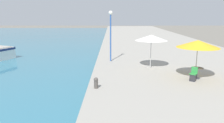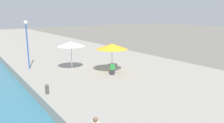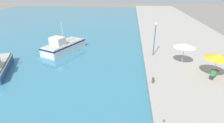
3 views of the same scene
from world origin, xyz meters
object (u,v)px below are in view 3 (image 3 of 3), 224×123
at_px(mooring_bollard, 153,80).
at_px(cafe_umbrella_pink, 218,56).
at_px(fishing_boat_mid, 64,46).
at_px(cafe_table, 215,72).
at_px(cafe_chair_left, 212,76).
at_px(cafe_umbrella_white, 185,45).
at_px(lamppost, 155,34).

bearing_deg(mooring_bollard, cafe_umbrella_pink, 16.93).
height_order(fishing_boat_mid, cafe_table, fishing_boat_mid).
relative_size(fishing_boat_mid, cafe_chair_left, 8.51).
bearing_deg(cafe_umbrella_white, mooring_bollard, -129.07).
bearing_deg(fishing_boat_mid, lamppost, 15.00).
distance_m(cafe_chair_left, lamppost, 8.66).
xyz_separation_m(fishing_boat_mid, cafe_chair_left, (19.05, -8.08, 0.11)).
relative_size(cafe_umbrella_pink, cafe_table, 3.46).
height_order(fishing_boat_mid, lamppost, lamppost).
bearing_deg(cafe_umbrella_white, cafe_umbrella_pink, -49.52).
height_order(cafe_table, cafe_chair_left, cafe_chair_left).
xyz_separation_m(fishing_boat_mid, lamppost, (13.65, -1.91, 2.88)).
height_order(cafe_umbrella_white, cafe_table, cafe_umbrella_white).
distance_m(fishing_boat_mid, cafe_table, 20.90).
xyz_separation_m(cafe_umbrella_pink, cafe_umbrella_white, (-2.54, 2.97, 0.09)).
bearing_deg(cafe_chair_left, cafe_umbrella_white, -19.79).
height_order(fishing_boat_mid, cafe_umbrella_pink, fishing_boat_mid).
distance_m(fishing_boat_mid, lamppost, 14.08).
xyz_separation_m(cafe_umbrella_white, lamppost, (-3.22, 2.62, 0.65)).
distance_m(cafe_umbrella_pink, lamppost, 8.06).
relative_size(cafe_umbrella_white, mooring_bollard, 4.08).
bearing_deg(cafe_chair_left, cafe_umbrella_pink, -83.32).
relative_size(cafe_umbrella_white, cafe_table, 3.34).
distance_m(mooring_bollard, lamppost, 8.12).
relative_size(fishing_boat_mid, cafe_umbrella_white, 2.90).
relative_size(cafe_chair_left, lamppost, 0.20).
bearing_deg(cafe_umbrella_pink, cafe_umbrella_white, 130.48).
xyz_separation_m(cafe_table, mooring_bollard, (-6.67, -1.99, -0.18)).
relative_size(cafe_umbrella_pink, cafe_umbrella_white, 1.04).
xyz_separation_m(fishing_boat_mid, cafe_umbrella_pink, (19.41, -7.51, 2.14)).
height_order(fishing_boat_mid, cafe_umbrella_white, fishing_boat_mid).
height_order(mooring_bollard, lamppost, lamppost).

